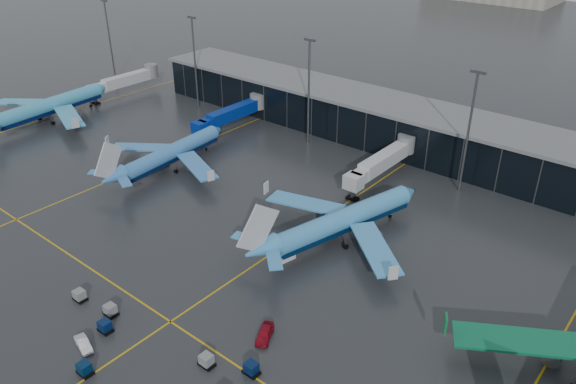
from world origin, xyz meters
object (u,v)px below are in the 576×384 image
Objects in this scene: airliner_klm_west at (48,97)px; mobile_airstair at (285,255)px; airliner_klm_near at (345,208)px; service_van_white at (83,344)px; airliner_arkefly at (171,144)px; service_van_red at (265,333)px; baggage_carts at (157,351)px.

mobile_airstair is at bearing -11.59° from airliner_klm_west.
airliner_klm_near reaches higher than service_van_white.
airliner_arkefly is 9.25× the size of service_van_white.
service_van_white is at bearing -89.75° from mobile_airstair.
airliner_klm_near is (46.36, 0.35, 0.43)m from airliner_arkefly.
airliner_klm_near is 29.38m from service_van_red.
service_van_red is (100.45, -26.22, -5.80)m from airliner_klm_west.
airliner_arkefly is at bearing -3.44° from airliner_klm_west.
service_van_white is (34.52, -45.14, -5.12)m from airliner_arkefly.
baggage_carts is (-2.90, -40.04, -5.46)m from airliner_klm_near.
airliner_klm_west is at bearing 176.81° from airliner_arkefly.
airliner_arkefly reaches higher than baggage_carts.
service_van_white is (-7.79, -33.72, -0.10)m from mobile_airstair.
baggage_carts is (43.45, -39.68, -5.03)m from airliner_arkefly.
service_van_white is (-11.84, -45.49, -5.55)m from airliner_klm_near.
airliner_arkefly is 1.11× the size of baggage_carts.
baggage_carts is 7.26× the size of service_van_red.
airliner_klm_west is 1.14× the size of airliner_arkefly.
mobile_airstair is (-4.05, -11.77, -5.45)m from airliner_klm_near.
service_van_white is (82.54, -43.47, -5.92)m from airliner_klm_west.
airliner_klm_west reaches higher than airliner_klm_near.
airliner_klm_near is at bearing 84.30° from mobile_airstair.
airliner_klm_west is 10.54× the size of service_van_white.
airliner_klm_west reaches higher than service_van_white.
airliner_klm_west is 11.86× the size of mobile_airstair.
airliner_arkefly is 59.06m from baggage_carts.
airliner_arkefly is 59.59m from service_van_red.
service_van_white is at bearing -148.60° from baggage_carts.
airliner_klm_near reaches higher than baggage_carts.
mobile_airstair is 34.60m from service_van_white.
airliner_arkefly is 0.93× the size of airliner_klm_near.
airliner_klm_west is at bearing -164.62° from airliner_klm_near.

